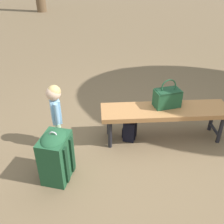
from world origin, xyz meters
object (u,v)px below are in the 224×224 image
object	(u,v)px
park_bench	(165,113)
child_standing	(55,108)
backpack_small	(130,128)
backpack_large	(56,155)
handbag	(167,97)

from	to	relation	value
park_bench	child_standing	xyz separation A→B (m)	(1.34, -0.03, 0.16)
park_bench	child_standing	size ratio (longest dim) A/B	1.93
park_bench	backpack_small	world-z (taller)	park_bench
park_bench	backpack_small	distance (m)	0.49
backpack_large	backpack_small	world-z (taller)	backpack_large
park_bench	backpack_small	xyz separation A→B (m)	(0.43, -0.05, -0.23)
handbag	backpack_large	xyz separation A→B (m)	(1.37, 0.58, -0.27)
child_standing	backpack_small	world-z (taller)	child_standing
park_bench	backpack_large	size ratio (longest dim) A/B	2.69
child_standing	backpack_large	distance (m)	0.60
park_bench	backpack_small	bearing A→B (deg)	-6.91
backpack_small	child_standing	bearing A→B (deg)	1.15
handbag	child_standing	size ratio (longest dim) A/B	0.44
child_standing	backpack_large	size ratio (longest dim) A/B	1.39
backpack_small	handbag	bearing A→B (deg)	-178.30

